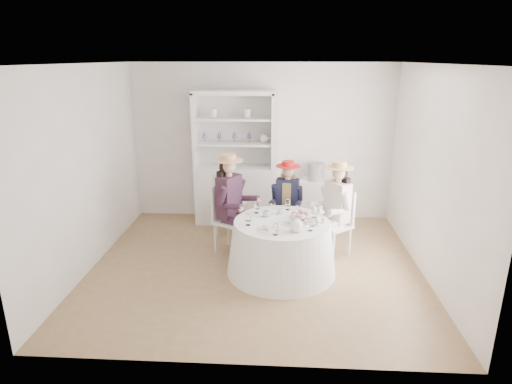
{
  "coord_description": "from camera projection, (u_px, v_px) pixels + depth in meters",
  "views": [
    {
      "loc": [
        0.32,
        -5.34,
        2.77
      ],
      "look_at": [
        0.0,
        0.1,
        1.05
      ],
      "focal_mm": 30.0,
      "sensor_mm": 36.0,
      "label": 1
    }
  ],
  "objects": [
    {
      "name": "teacup_c",
      "position": [
        297.0,
        214.0,
        5.75
      ],
      "size": [
        0.12,
        0.12,
        0.08
      ],
      "primitive_type": "imported",
      "rotation": [
        0.0,
        0.0,
        0.29
      ],
      "color": "white",
      "rests_on": "tea_table"
    },
    {
      "name": "table_teapot",
      "position": [
        297.0,
        226.0,
        5.24
      ],
      "size": [
        0.24,
        0.17,
        0.18
      ],
      "rotation": [
        0.0,
        0.0,
        -0.1
      ],
      "color": "white",
      "rests_on": "tea_table"
    },
    {
      "name": "spare_chair",
      "position": [
        228.0,
        202.0,
        6.86
      ],
      "size": [
        0.54,
        0.54,
        1.03
      ],
      "rotation": [
        0.0,
        0.0,
        2.82
      ],
      "color": "silver",
      "rests_on": "ground"
    },
    {
      "name": "side_table",
      "position": [
        315.0,
        201.0,
        7.43
      ],
      "size": [
        0.65,
        0.65,
        0.77
      ],
      "primitive_type": "cube",
      "rotation": [
        0.0,
        0.0,
        -0.42
      ],
      "color": "silver",
      "rests_on": "ground"
    },
    {
      "name": "sandwich_plate",
      "position": [
        267.0,
        229.0,
        5.3
      ],
      "size": [
        0.24,
        0.24,
        0.05
      ],
      "rotation": [
        0.0,
        0.0,
        0.22
      ],
      "color": "white",
      "rests_on": "tea_table"
    },
    {
      "name": "wall_right",
      "position": [
        433.0,
        175.0,
        5.41
      ],
      "size": [
        0.0,
        4.5,
        4.5
      ],
      "primitive_type": "plane",
      "rotation": [
        1.57,
        0.0,
        -1.57
      ],
      "color": "silver",
      "rests_on": "ground"
    },
    {
      "name": "tea_table",
      "position": [
        281.0,
        247.0,
        5.7
      ],
      "size": [
        1.46,
        1.46,
        0.72
      ],
      "rotation": [
        0.0,
        0.0,
        -0.32
      ],
      "color": "white",
      "rests_on": "ground"
    },
    {
      "name": "hutch",
      "position": [
        235.0,
        177.0,
        7.36
      ],
      "size": [
        1.45,
        0.79,
        2.26
      ],
      "rotation": [
        0.0,
        0.0,
        -0.23
      ],
      "color": "silver",
      "rests_on": "ground"
    },
    {
      "name": "guest_right",
      "position": [
        336.0,
        204.0,
        6.07
      ],
      "size": [
        0.6,
        0.57,
        1.4
      ],
      "rotation": [
        0.0,
        0.0,
        -0.92
      ],
      "color": "silver",
      "rests_on": "ground"
    },
    {
      "name": "ground",
      "position": [
        256.0,
        266.0,
        5.94
      ],
      "size": [
        4.5,
        4.5,
        0.0
      ],
      "primitive_type": "plane",
      "color": "olive",
      "rests_on": "ground"
    },
    {
      "name": "flower_arrangement",
      "position": [
        300.0,
        216.0,
        5.54
      ],
      "size": [
        0.18,
        0.18,
        0.07
      ],
      "rotation": [
        0.0,
        0.0,
        0.36
      ],
      "color": "#CD667B",
      "rests_on": "tea_table"
    },
    {
      "name": "guest_mid",
      "position": [
        287.0,
        198.0,
        6.49
      ],
      "size": [
        0.48,
        0.51,
        1.3
      ],
      "rotation": [
        0.0,
        0.0,
        -0.16
      ],
      "color": "silver",
      "rests_on": "ground"
    },
    {
      "name": "ceiling",
      "position": [
        256.0,
        64.0,
        5.13
      ],
      "size": [
        4.5,
        4.5,
        0.0
      ],
      "primitive_type": "plane",
      "rotation": [
        3.14,
        0.0,
        0.0
      ],
      "color": "white",
      "rests_on": "wall_back"
    },
    {
      "name": "hatbox",
      "position": [
        316.0,
        172.0,
        7.27
      ],
      "size": [
        0.39,
        0.39,
        0.29
      ],
      "primitive_type": "cylinder",
      "rotation": [
        0.0,
        0.0,
        0.43
      ],
      "color": "black",
      "rests_on": "side_table"
    },
    {
      "name": "teacup_a",
      "position": [
        266.0,
        214.0,
        5.73
      ],
      "size": [
        0.12,
        0.12,
        0.07
      ],
      "primitive_type": "imported",
      "rotation": [
        0.0,
        0.0,
        0.32
      ],
      "color": "white",
      "rests_on": "tea_table"
    },
    {
      "name": "flower_bowl",
      "position": [
        296.0,
        221.0,
        5.5
      ],
      "size": [
        0.28,
        0.28,
        0.06
      ],
      "primitive_type": "imported",
      "rotation": [
        0.0,
        0.0,
        -0.22
      ],
      "color": "white",
      "rests_on": "tea_table"
    },
    {
      "name": "wall_back",
      "position": [
        262.0,
        143.0,
        7.44
      ],
      "size": [
        4.5,
        0.0,
        4.5
      ],
      "primitive_type": "plane",
      "rotation": [
        1.57,
        0.0,
        0.0
      ],
      "color": "silver",
      "rests_on": "ground"
    },
    {
      "name": "cupcake_stand",
      "position": [
        317.0,
        217.0,
        5.49
      ],
      "size": [
        0.24,
        0.24,
        0.23
      ],
      "rotation": [
        0.0,
        0.0,
        -0.15
      ],
      "color": "white",
      "rests_on": "tea_table"
    },
    {
      "name": "guest_left",
      "position": [
        231.0,
        198.0,
        6.17
      ],
      "size": [
        0.63,
        0.57,
        1.47
      ],
      "rotation": [
        0.0,
        0.0,
        1.06
      ],
      "color": "silver",
      "rests_on": "ground"
    },
    {
      "name": "wall_front",
      "position": [
        242.0,
        233.0,
        3.63
      ],
      "size": [
        4.5,
        0.0,
        4.5
      ],
      "primitive_type": "plane",
      "rotation": [
        -1.57,
        0.0,
        0.0
      ],
      "color": "silver",
      "rests_on": "ground"
    },
    {
      "name": "stemware_set",
      "position": [
        282.0,
        216.0,
        5.56
      ],
      "size": [
        0.94,
        0.98,
        0.15
      ],
      "color": "white",
      "rests_on": "tea_table"
    },
    {
      "name": "teacup_b",
      "position": [
        280.0,
        212.0,
        5.84
      ],
      "size": [
        0.09,
        0.09,
        0.07
      ],
      "primitive_type": "imported",
      "rotation": [
        0.0,
        0.0,
        -0.28
      ],
      "color": "white",
      "rests_on": "tea_table"
    },
    {
      "name": "wall_left",
      "position": [
        86.0,
        170.0,
        5.66
      ],
      "size": [
        0.0,
        4.5,
        4.5
      ],
      "primitive_type": "plane",
      "rotation": [
        1.57,
        0.0,
        1.57
      ],
      "color": "silver",
      "rests_on": "ground"
    }
  ]
}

